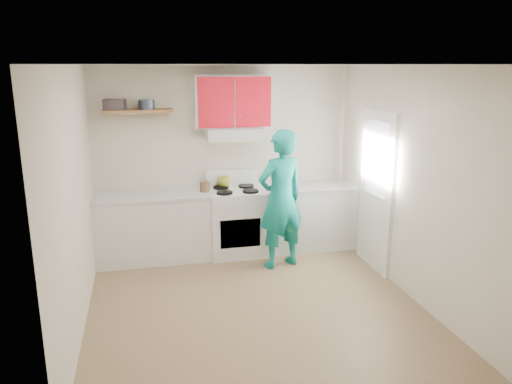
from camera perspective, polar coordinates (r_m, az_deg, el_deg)
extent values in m
plane|color=brown|center=(5.66, -0.22, -12.83)|extent=(3.80, 3.80, 0.00)
cube|color=white|center=(5.03, -0.25, 14.53)|extent=(3.60, 3.80, 0.04)
cube|color=beige|center=(7.01, -3.71, 3.80)|extent=(3.60, 0.04, 2.60)
cube|color=beige|center=(3.45, 6.88, -7.64)|extent=(3.60, 0.04, 2.60)
cube|color=beige|center=(5.11, -20.30, -1.11)|extent=(0.04, 3.80, 2.60)
cube|color=beige|center=(5.85, 17.22, 1.03)|extent=(0.04, 3.80, 2.60)
cube|color=white|center=(6.50, 13.79, 0.07)|extent=(0.05, 0.85, 2.05)
cube|color=white|center=(6.40, 13.80, 3.74)|extent=(0.01, 0.55, 0.95)
cube|color=silver|center=(6.85, -11.81, -4.10)|extent=(1.52, 0.60, 0.90)
cube|color=silver|center=(7.21, 5.79, -2.91)|extent=(1.32, 0.60, 0.90)
cube|color=white|center=(6.93, -2.33, -3.49)|extent=(0.76, 0.65, 0.92)
cube|color=silver|center=(6.75, -2.61, 6.80)|extent=(0.76, 0.44, 0.15)
cube|color=#AD0F1C|center=(6.76, -2.74, 10.43)|extent=(1.02, 0.33, 0.70)
cube|color=brown|center=(6.68, -13.50, 9.14)|extent=(0.90, 0.30, 0.04)
cube|color=#463D40|center=(6.69, -16.06, 9.73)|extent=(0.30, 0.24, 0.14)
cylinder|color=#333D4C|center=(6.63, -12.56, 9.86)|extent=(0.27, 0.27, 0.13)
ellipsoid|color=olive|center=(6.94, -3.70, 1.22)|extent=(0.27, 0.27, 0.18)
cylinder|color=brown|center=(6.75, -5.96, 0.53)|extent=(0.17, 0.17, 0.16)
cube|color=olive|center=(6.98, 3.15, 0.48)|extent=(0.32, 0.24, 0.02)
cube|color=red|center=(7.25, 8.79, 0.81)|extent=(0.27, 0.23, 0.01)
imported|color=#0E7E74|center=(6.37, 2.87, -0.87)|extent=(0.77, 0.62, 1.82)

